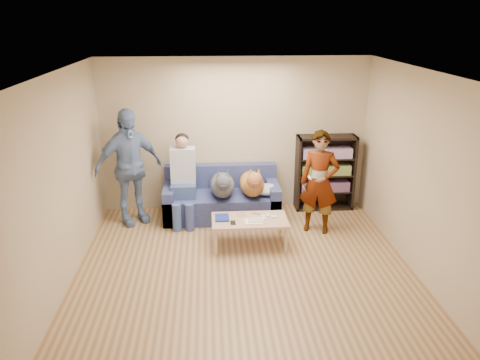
{
  "coord_description": "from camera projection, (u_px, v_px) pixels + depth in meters",
  "views": [
    {
      "loc": [
        -0.45,
        -5.21,
        3.23
      ],
      "look_at": [
        0.0,
        1.2,
        0.95
      ],
      "focal_mm": 35.0,
      "sensor_mm": 36.0,
      "label": 1
    }
  ],
  "objects": [
    {
      "name": "wall_right",
      "position": [
        430.0,
        182.0,
        5.72
      ],
      "size": [
        0.0,
        5.0,
        5.0
      ],
      "primitive_type": "plane",
      "rotation": [
        1.57,
        0.0,
        -1.57
      ],
      "color": "tan",
      "rests_on": "ground"
    },
    {
      "name": "headphone_cup_a",
      "position": [
        263.0,
        219.0,
        6.79
      ],
      "size": [
        0.07,
        0.07,
        0.02
      ],
      "primitive_type": "cylinder",
      "color": "white",
      "rests_on": "coffee_table"
    },
    {
      "name": "pen_black",
      "position": [
        257.0,
        214.0,
        6.97
      ],
      "size": [
        0.13,
        0.08,
        0.01
      ],
      "primitive_type": "cylinder",
      "rotation": [
        0.0,
        1.57,
        -0.52
      ],
      "color": "black",
      "rests_on": "coffee_table"
    },
    {
      "name": "notebook_blue",
      "position": [
        222.0,
        218.0,
        6.81
      ],
      "size": [
        0.2,
        0.26,
        0.03
      ],
      "primitive_type": "cube",
      "color": "navy",
      "rests_on": "coffee_table"
    },
    {
      "name": "person_seated",
      "position": [
        183.0,
        176.0,
        7.54
      ],
      "size": [
        0.4,
        0.73,
        1.47
      ],
      "color": "#3C5784",
      "rests_on": "sofa"
    },
    {
      "name": "dog_gray",
      "position": [
        222.0,
        185.0,
        7.55
      ],
      "size": [
        0.4,
        1.24,
        0.58
      ],
      "color": "#4F525A",
      "rests_on": "sofa"
    },
    {
      "name": "camera_silver",
      "position": [
        241.0,
        214.0,
        6.89
      ],
      "size": [
        0.11,
        0.06,
        0.05
      ],
      "primitive_type": "cube",
      "color": "silver",
      "rests_on": "coffee_table"
    },
    {
      "name": "wall_left",
      "position": [
        54.0,
        191.0,
        5.42
      ],
      "size": [
        0.0,
        5.0,
        5.0
      ],
      "primitive_type": "plane",
      "rotation": [
        1.57,
        0.0,
        1.57
      ],
      "color": "tan",
      "rests_on": "ground"
    },
    {
      "name": "headphone_cup_b",
      "position": [
        263.0,
        216.0,
        6.86
      ],
      "size": [
        0.07,
        0.07,
        0.02
      ],
      "primitive_type": "cylinder",
      "color": "white",
      "rests_on": "coffee_table"
    },
    {
      "name": "held_controller",
      "position": [
        310.0,
        178.0,
        6.89
      ],
      "size": [
        0.04,
        0.11,
        0.03
      ],
      "primitive_type": "cube",
      "rotation": [
        0.0,
        0.0,
        0.01
      ],
      "color": "silver",
      "rests_on": "person_standing_right"
    },
    {
      "name": "papers",
      "position": [
        254.0,
        221.0,
        6.7
      ],
      "size": [
        0.26,
        0.2,
        0.02
      ],
      "primitive_type": "cube",
      "color": "white",
      "rests_on": "coffee_table"
    },
    {
      "name": "controller_b",
      "position": [
        274.0,
        217.0,
        6.83
      ],
      "size": [
        0.09,
        0.06,
        0.03
      ],
      "primitive_type": "cube",
      "color": "white",
      "rests_on": "coffee_table"
    },
    {
      "name": "wall_front",
      "position": [
        277.0,
        311.0,
        3.22
      ],
      "size": [
        4.5,
        0.0,
        4.5
      ],
      "primitive_type": "plane",
      "rotation": [
        -1.57,
        0.0,
        0.0
      ],
      "color": "tan",
      "rests_on": "ground"
    },
    {
      "name": "person_standing_right",
      "position": [
        319.0,
        182.0,
        7.14
      ],
      "size": [
        0.68,
        0.56,
        1.61
      ],
      "primitive_type": "imported",
      "rotation": [
        0.0,
        0.0,
        -0.34
      ],
      "color": "gray",
      "rests_on": "ground"
    },
    {
      "name": "bookshelf",
      "position": [
        325.0,
        171.0,
        8.07
      ],
      "size": [
        1.0,
        0.34,
        1.3
      ],
      "color": "black",
      "rests_on": "ground"
    },
    {
      "name": "ground",
      "position": [
        246.0,
        281.0,
        6.0
      ],
      "size": [
        5.0,
        5.0,
        0.0
      ],
      "primitive_type": "plane",
      "color": "brown",
      "rests_on": "ground"
    },
    {
      "name": "magazine",
      "position": [
        256.0,
        220.0,
        6.72
      ],
      "size": [
        0.22,
        0.17,
        0.01
      ],
      "primitive_type": "cube",
      "color": "#BFB699",
      "rests_on": "coffee_table"
    },
    {
      "name": "pen_orange",
      "position": [
        249.0,
        224.0,
        6.64
      ],
      "size": [
        0.13,
        0.06,
        0.01
      ],
      "primitive_type": "cylinder",
      "rotation": [
        0.0,
        1.57,
        0.35
      ],
      "color": "orange",
      "rests_on": "coffee_table"
    },
    {
      "name": "ceiling",
      "position": [
        248.0,
        75.0,
        5.13
      ],
      "size": [
        5.0,
        5.0,
        0.0
      ],
      "primitive_type": "plane",
      "rotation": [
        3.14,
        0.0,
        0.0
      ],
      "color": "white",
      "rests_on": "ground"
    },
    {
      "name": "coffee_table",
      "position": [
        250.0,
        222.0,
        6.81
      ],
      "size": [
        1.1,
        0.6,
        0.42
      ],
      "color": "tan",
      "rests_on": "ground"
    },
    {
      "name": "wallet",
      "position": [
        233.0,
        223.0,
        6.66
      ],
      "size": [
        0.07,
        0.12,
        0.02
      ],
      "primitive_type": "cube",
      "color": "black",
      "rests_on": "coffee_table"
    },
    {
      "name": "controller_a",
      "position": [
        268.0,
        215.0,
        6.9
      ],
      "size": [
        0.04,
        0.13,
        0.03
      ],
      "primitive_type": "cube",
      "color": "silver",
      "rests_on": "coffee_table"
    },
    {
      "name": "person_standing_left",
      "position": [
        129.0,
        167.0,
        7.41
      ],
      "size": [
        1.18,
        0.97,
        1.89
      ],
      "primitive_type": "imported",
      "rotation": [
        0.0,
        0.0,
        0.55
      ],
      "color": "#6B8AAB",
      "rests_on": "ground"
    },
    {
      "name": "dog_tan",
      "position": [
        252.0,
        183.0,
        7.61
      ],
      "size": [
        0.4,
        1.16,
        0.58
      ],
      "color": "#B16636",
      "rests_on": "sofa"
    },
    {
      "name": "blanket",
      "position": [
        267.0,
        189.0,
        7.69
      ],
      "size": [
        0.47,
        0.4,
        0.16
      ],
      "primitive_type": "ellipsoid",
      "color": "silver",
      "rests_on": "sofa"
    },
    {
      "name": "wall_back",
      "position": [
        235.0,
        135.0,
        7.92
      ],
      "size": [
        4.5,
        0.0,
        4.5
      ],
      "primitive_type": "plane",
      "rotation": [
        1.57,
        0.0,
        0.0
      ],
      "color": "tan",
      "rests_on": "ground"
    },
    {
      "name": "sofa",
      "position": [
        222.0,
        200.0,
        7.86
      ],
      "size": [
        1.9,
        0.85,
        0.82
      ],
      "color": "#515B93",
      "rests_on": "ground"
    }
  ]
}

